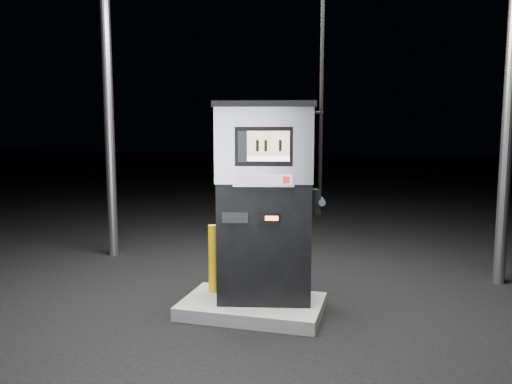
# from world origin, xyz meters

# --- Properties ---
(ground) EXTENTS (80.00, 80.00, 0.00)m
(ground) POSITION_xyz_m (0.00, 0.00, 0.00)
(ground) COLOR black
(ground) RESTS_ON ground
(pump_island) EXTENTS (1.60, 1.00, 0.15)m
(pump_island) POSITION_xyz_m (0.00, 0.00, 0.07)
(pump_island) COLOR slate
(pump_island) RESTS_ON ground
(fuel_dispenser) EXTENTS (1.31, 0.89, 4.70)m
(fuel_dispenser) POSITION_xyz_m (0.13, 0.09, 1.31)
(fuel_dispenser) COLOR black
(fuel_dispenser) RESTS_ON pump_island
(bollard_left) EXTENTS (0.14, 0.14, 0.82)m
(bollard_left) POSITION_xyz_m (-0.55, 0.19, 0.56)
(bollard_left) COLOR yellow
(bollard_left) RESTS_ON pump_island
(bollard_right) EXTENTS (0.17, 0.17, 0.97)m
(bollard_right) POSITION_xyz_m (0.55, -0.02, 0.64)
(bollard_right) COLOR yellow
(bollard_right) RESTS_ON pump_island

